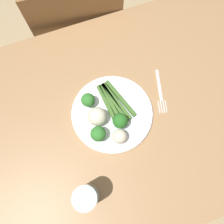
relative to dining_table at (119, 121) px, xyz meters
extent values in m
cube|color=tan|center=(0.00, 0.00, -0.65)|extent=(6.00, 6.00, 0.02)
cube|color=#9E754C|center=(0.00, 0.00, 0.09)|extent=(1.42, 0.81, 0.04)
cylinder|color=#9E754C|center=(-0.65, -0.34, -0.29)|extent=(0.07, 0.07, 0.70)
cube|color=olive|center=(-0.01, -0.62, -0.18)|extent=(0.44, 0.44, 0.02)
cube|color=olive|center=(0.01, -0.44, 0.03)|extent=(0.38, 0.07, 0.40)
cylinder|color=olive|center=(-0.19, -0.78, -0.41)|extent=(0.04, 0.04, 0.45)
cylinder|color=olive|center=(0.15, -0.81, -0.41)|extent=(0.04, 0.04, 0.45)
cylinder|color=olive|center=(-0.16, -0.44, -0.41)|extent=(0.04, 0.04, 0.45)
cylinder|color=olive|center=(0.18, -0.47, -0.41)|extent=(0.04, 0.04, 0.45)
cylinder|color=white|center=(0.03, -0.01, 0.11)|extent=(0.27, 0.27, 0.01)
cube|color=#3D6626|center=(0.03, -0.03, 0.13)|extent=(0.02, 0.16, 0.01)
cube|color=#3D6626|center=(0.02, -0.03, 0.13)|extent=(0.03, 0.16, 0.01)
cube|color=#3D6626|center=(0.01, -0.03, 0.13)|extent=(0.04, 0.16, 0.01)
cube|color=#3D6626|center=(0.00, -0.04, 0.13)|extent=(0.05, 0.15, 0.01)
cube|color=#3D6626|center=(-0.02, -0.04, 0.13)|extent=(0.06, 0.15, 0.01)
cylinder|color=#609E3D|center=(0.09, 0.05, 0.13)|extent=(0.02, 0.02, 0.02)
sphere|color=#337A2D|center=(0.09, 0.05, 0.16)|extent=(0.05, 0.05, 0.05)
cylinder|color=#568E33|center=(0.02, 0.04, 0.13)|extent=(0.02, 0.02, 0.02)
sphere|color=#286B23|center=(0.02, 0.04, 0.16)|extent=(0.05, 0.05, 0.05)
cylinder|color=#609E3D|center=(0.09, -0.06, 0.13)|extent=(0.02, 0.02, 0.02)
sphere|color=#337A2D|center=(0.09, -0.06, 0.15)|extent=(0.04, 0.04, 0.04)
sphere|color=beige|center=(0.08, 0.00, 0.15)|extent=(0.06, 0.06, 0.06)
sphere|color=beige|center=(0.03, 0.08, 0.14)|extent=(0.05, 0.05, 0.05)
cube|color=silver|center=(-0.17, -0.05, 0.11)|extent=(0.04, 0.12, 0.00)
cube|color=silver|center=(-0.13, 0.03, 0.11)|extent=(0.02, 0.04, 0.00)
cube|color=silver|center=(-0.14, 0.03, 0.11)|extent=(0.02, 0.04, 0.00)
cube|color=silver|center=(-0.15, 0.03, 0.11)|extent=(0.02, 0.04, 0.00)
cube|color=silver|center=(-0.16, 0.04, 0.11)|extent=(0.02, 0.04, 0.00)
cylinder|color=silver|center=(0.18, 0.21, 0.16)|extent=(0.06, 0.06, 0.12)
camera|label=1|loc=(0.10, 0.19, 0.77)|focal=32.99mm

